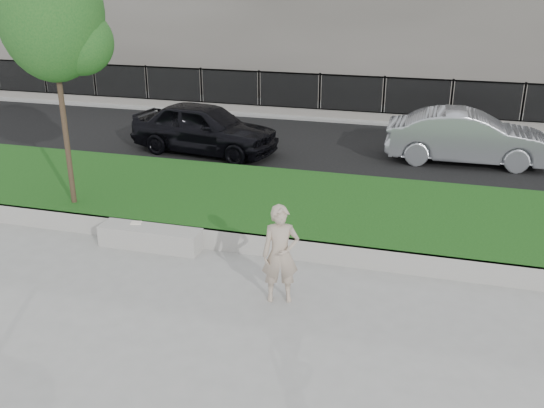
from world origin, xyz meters
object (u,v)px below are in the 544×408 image
(car_silver, at_px, (467,137))
(stone_bench, at_px, (151,237))
(car_dark, at_px, (204,128))
(man, at_px, (280,254))
(young_tree, at_px, (56,18))
(book, at_px, (136,223))

(car_silver, bearing_deg, stone_bench, 139.26)
(stone_bench, relative_size, car_dark, 0.47)
(man, height_order, young_tree, young_tree)
(young_tree, distance_m, car_silver, 10.60)
(young_tree, height_order, car_dark, young_tree)
(man, xyz_separation_m, young_tree, (-4.92, 2.04, 3.27))
(man, distance_m, young_tree, 6.25)
(car_dark, bearing_deg, young_tree, -178.87)
(man, relative_size, car_dark, 0.38)
(book, height_order, car_silver, car_silver)
(stone_bench, xyz_separation_m, young_tree, (-2.06, 0.83, 3.87))
(stone_bench, xyz_separation_m, man, (2.86, -1.21, 0.59))
(young_tree, xyz_separation_m, car_dark, (0.70, 5.29, -3.31))
(man, xyz_separation_m, book, (-3.20, 1.33, -0.38))
(stone_bench, bearing_deg, man, -22.90)
(stone_bench, bearing_deg, car_silver, 51.22)
(stone_bench, xyz_separation_m, car_dark, (-1.35, 6.12, 0.55))
(book, height_order, young_tree, young_tree)
(man, bearing_deg, book, 139.93)
(book, relative_size, car_dark, 0.05)
(book, distance_m, young_tree, 4.10)
(book, height_order, car_dark, car_dark)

